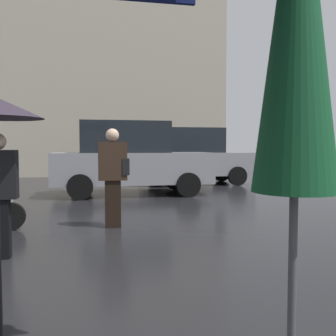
{
  "coord_description": "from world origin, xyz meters",
  "views": [
    {
      "loc": [
        0.88,
        -2.61,
        1.37
      ],
      "look_at": [
        2.37,
        4.89,
        0.94
      ],
      "focal_mm": 39.86,
      "sensor_mm": 36.0,
      "label": 1
    }
  ],
  "objects": [
    {
      "name": "building_block",
      "position": [
        0.0,
        15.99,
        7.03
      ],
      "size": [
        14.47,
        2.25,
        14.05
      ],
      "primitive_type": "cube",
      "color": "#B2A893",
      "rests_on": "ground"
    },
    {
      "name": "parked_car_left",
      "position": [
        4.46,
        10.62,
        1.02
      ],
      "size": [
        4.01,
        1.87,
        2.04
      ],
      "rotation": [
        0.0,
        0.0,
        -0.1
      ],
      "color": "gray",
      "rests_on": "ground"
    },
    {
      "name": "parked_car_right",
      "position": [
        1.88,
        8.06,
        1.04
      ],
      "size": [
        4.43,
        1.9,
        2.08
      ],
      "rotation": [
        0.0,
        0.0,
        3.06
      ],
      "color": "gray",
      "rests_on": "ground"
    },
    {
      "name": "pedestrian_with_bag",
      "position": [
        1.2,
        3.75,
        0.95
      ],
      "size": [
        0.52,
        0.24,
        1.68
      ],
      "rotation": [
        0.0,
        0.0,
        3.94
      ],
      "color": "black",
      "rests_on": "ground"
    },
    {
      "name": "folded_patio_umbrella_far",
      "position": [
        1.69,
        -1.21,
        1.83
      ],
      "size": [
        0.41,
        0.41,
        2.66
      ],
      "color": "black",
      "rests_on": "ground"
    }
  ]
}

